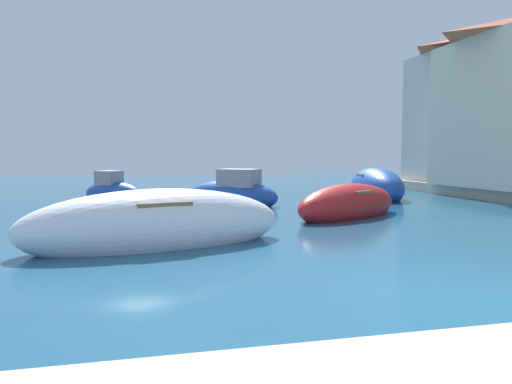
{
  "coord_description": "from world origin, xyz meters",
  "views": [
    {
      "loc": [
        -4.44,
        -5.56,
        2.0
      ],
      "look_at": [
        -0.71,
        10.0,
        0.74
      ],
      "focal_mm": 33.98,
      "sensor_mm": 36.0,
      "label": 1
    }
  ],
  "objects_px": {
    "moored_boat_1": "(349,205)",
    "moored_boat_5": "(113,192)",
    "moored_boat_3": "(233,194)",
    "moored_boat_4": "(376,187)",
    "waterfront_building_far": "(482,107)",
    "moored_boat_0": "(157,225)"
  },
  "relations": [
    {
      "from": "moored_boat_1",
      "to": "moored_boat_5",
      "type": "distance_m",
      "value": 10.55
    },
    {
      "from": "moored_boat_0",
      "to": "moored_boat_4",
      "type": "xyz_separation_m",
      "value": [
        10.03,
        9.28,
        0.04
      ]
    },
    {
      "from": "moored_boat_1",
      "to": "moored_boat_4",
      "type": "relative_size",
      "value": 0.98
    },
    {
      "from": "moored_boat_0",
      "to": "moored_boat_4",
      "type": "bearing_deg",
      "value": -150.49
    },
    {
      "from": "moored_boat_3",
      "to": "moored_boat_5",
      "type": "relative_size",
      "value": 1.27
    },
    {
      "from": "moored_boat_1",
      "to": "moored_boat_5",
      "type": "height_order",
      "value": "moored_boat_5"
    },
    {
      "from": "moored_boat_4",
      "to": "waterfront_building_far",
      "type": "height_order",
      "value": "waterfront_building_far"
    },
    {
      "from": "moored_boat_5",
      "to": "moored_boat_3",
      "type": "bearing_deg",
      "value": 7.96
    },
    {
      "from": "moored_boat_4",
      "to": "moored_boat_1",
      "type": "bearing_deg",
      "value": -25.08
    },
    {
      "from": "moored_boat_1",
      "to": "waterfront_building_far",
      "type": "height_order",
      "value": "waterfront_building_far"
    },
    {
      "from": "moored_boat_3",
      "to": "moored_boat_4",
      "type": "xyz_separation_m",
      "value": [
        6.87,
        1.5,
        0.05
      ]
    },
    {
      "from": "moored_boat_0",
      "to": "moored_boat_3",
      "type": "bearing_deg",
      "value": -125.38
    },
    {
      "from": "moored_boat_1",
      "to": "moored_boat_0",
      "type": "bearing_deg",
      "value": 177.91
    },
    {
      "from": "moored_boat_1",
      "to": "waterfront_building_far",
      "type": "xyz_separation_m",
      "value": [
        10.99,
        7.86,
        4.06
      ]
    },
    {
      "from": "moored_boat_1",
      "to": "moored_boat_5",
      "type": "xyz_separation_m",
      "value": [
        -7.6,
        7.31,
        -0.01
      ]
    },
    {
      "from": "moored_boat_0",
      "to": "moored_boat_5",
      "type": "xyz_separation_m",
      "value": [
        -1.49,
        10.88,
        -0.08
      ]
    },
    {
      "from": "moored_boat_0",
      "to": "waterfront_building_far",
      "type": "distance_m",
      "value": 20.95
    },
    {
      "from": "moored_boat_0",
      "to": "waterfront_building_far",
      "type": "relative_size",
      "value": 0.78
    },
    {
      "from": "moored_boat_1",
      "to": "moored_boat_4",
      "type": "height_order",
      "value": "moored_boat_4"
    },
    {
      "from": "moored_boat_0",
      "to": "waterfront_building_far",
      "type": "bearing_deg",
      "value": -159.52
    },
    {
      "from": "moored_boat_1",
      "to": "moored_boat_5",
      "type": "relative_size",
      "value": 1.59
    },
    {
      "from": "moored_boat_1",
      "to": "moored_boat_3",
      "type": "distance_m",
      "value": 5.14
    }
  ]
}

